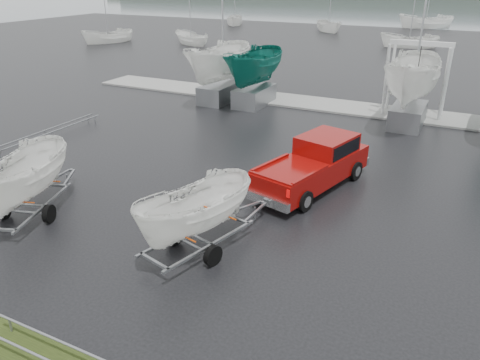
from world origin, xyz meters
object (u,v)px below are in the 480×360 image
trailer_parked (14,136)px  boat_hoist (418,68)px  pickup_truck (316,162)px  trailer_hitched (195,170)px

trailer_parked → boat_hoist: trailer_parked is taller
pickup_truck → boat_hoist: (1.93, 11.47, 1.72)m
pickup_truck → trailer_parked: 10.37m
pickup_truck → trailer_parked: (-7.66, -6.73, 1.89)m
pickup_truck → boat_hoist: bearing=95.1°
pickup_truck → boat_hoist: 11.75m
pickup_truck → trailer_hitched: size_ratio=1.22×
pickup_truck → trailer_hitched: (-1.58, -6.02, 1.62)m
pickup_truck → trailer_hitched: trailer_hitched is taller
trailer_parked → pickup_truck: bearing=23.1°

